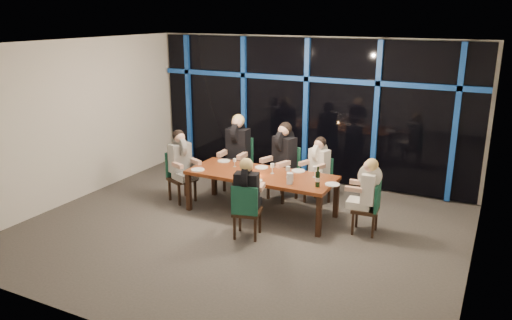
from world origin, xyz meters
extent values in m
plane|color=#514C48|center=(0.00, 0.00, 0.00)|extent=(7.00, 7.00, 0.00)
cube|color=silver|center=(0.00, 3.00, 1.50)|extent=(7.00, 0.04, 3.00)
cube|color=silver|center=(0.00, -3.00, 1.50)|extent=(7.00, 0.04, 3.00)
cube|color=silver|center=(-3.50, 0.00, 1.50)|extent=(0.04, 6.00, 3.00)
cube|color=silver|center=(3.50, 0.00, 1.50)|extent=(0.04, 6.00, 3.00)
cube|color=white|center=(0.00, 0.00, 3.00)|extent=(7.00, 6.00, 0.04)
cube|color=black|center=(0.00, 2.94, 1.50)|extent=(6.86, 0.04, 2.94)
cube|color=#14429C|center=(-2.90, 2.89, 1.50)|extent=(0.10, 0.10, 2.94)
cube|color=#14429C|center=(-1.45, 2.89, 1.50)|extent=(0.10, 0.10, 2.94)
cube|color=#14429C|center=(0.00, 2.89, 1.50)|extent=(0.10, 0.10, 2.94)
cube|color=#14429C|center=(1.45, 2.89, 1.50)|extent=(0.10, 0.10, 2.94)
cube|color=#14429C|center=(2.90, 2.89, 1.50)|extent=(0.10, 0.10, 2.94)
cube|color=#14429C|center=(0.00, 2.89, 2.16)|extent=(6.86, 0.10, 0.10)
cube|color=#FF2D14|center=(1.10, 3.25, 2.15)|extent=(0.60, 0.05, 0.35)
cube|color=brown|center=(0.00, 0.80, 0.72)|extent=(2.60, 1.00, 0.06)
cube|color=#311B10|center=(-1.24, 0.36, 0.34)|extent=(0.08, 0.08, 0.69)
cube|color=#311B10|center=(1.24, 0.36, 0.34)|extent=(0.08, 0.08, 0.69)
cube|color=#311B10|center=(-1.24, 1.24, 0.34)|extent=(0.08, 0.08, 0.69)
cube|color=#311B10|center=(1.24, 1.24, 0.34)|extent=(0.08, 0.08, 0.69)
cube|color=black|center=(-0.98, 1.71, 0.49)|extent=(0.51, 0.51, 0.06)
cube|color=#1B5840|center=(-0.99, 1.92, 0.78)|extent=(0.49, 0.07, 0.54)
cube|color=black|center=(-1.17, 1.51, 0.23)|extent=(0.04, 0.04, 0.45)
cube|color=black|center=(-0.78, 1.52, 0.23)|extent=(0.04, 0.04, 0.45)
cube|color=black|center=(-1.18, 1.90, 0.23)|extent=(0.04, 0.04, 0.45)
cube|color=black|center=(-0.79, 1.91, 0.23)|extent=(0.04, 0.04, 0.45)
cube|color=black|center=(0.04, 1.63, 0.48)|extent=(0.61, 0.61, 0.06)
cube|color=#1B5840|center=(0.11, 1.83, 0.76)|extent=(0.47, 0.21, 0.53)
cube|color=black|center=(-0.20, 1.52, 0.22)|extent=(0.05, 0.05, 0.44)
cube|color=black|center=(0.16, 1.39, 0.22)|extent=(0.05, 0.05, 0.44)
cube|color=black|center=(-0.07, 1.88, 0.22)|extent=(0.05, 0.05, 0.44)
cube|color=black|center=(0.28, 1.75, 0.22)|extent=(0.05, 0.05, 0.44)
cube|color=black|center=(0.71, 1.75, 0.40)|extent=(0.51, 0.51, 0.05)
cube|color=#1B5840|center=(0.76, 1.92, 0.64)|extent=(0.40, 0.17, 0.45)
cube|color=black|center=(0.50, 1.65, 0.19)|extent=(0.05, 0.05, 0.38)
cube|color=black|center=(0.81, 1.55, 0.19)|extent=(0.05, 0.05, 0.38)
cube|color=black|center=(0.60, 1.95, 0.19)|extent=(0.05, 0.05, 0.38)
cube|color=black|center=(0.91, 1.85, 0.19)|extent=(0.05, 0.05, 0.38)
cube|color=black|center=(-1.61, 0.69, 0.44)|extent=(0.57, 0.57, 0.06)
cube|color=#1B5840|center=(-1.79, 0.77, 0.70)|extent=(0.22, 0.42, 0.48)
cube|color=black|center=(-1.52, 0.46, 0.20)|extent=(0.05, 0.05, 0.41)
cube|color=black|center=(-1.38, 0.78, 0.20)|extent=(0.05, 0.05, 0.41)
cube|color=black|center=(-1.84, 0.60, 0.20)|extent=(0.05, 0.05, 0.41)
cube|color=black|center=(-1.70, 0.92, 0.20)|extent=(0.05, 0.05, 0.41)
cube|color=black|center=(1.86, 0.84, 0.40)|extent=(0.43, 0.43, 0.05)
cube|color=#1B5840|center=(2.04, 0.85, 0.64)|extent=(0.08, 0.40, 0.45)
cube|color=black|center=(1.69, 0.98, 0.19)|extent=(0.04, 0.04, 0.37)
cube|color=black|center=(1.71, 0.66, 0.19)|extent=(0.04, 0.04, 0.37)
cube|color=black|center=(2.01, 1.01, 0.19)|extent=(0.04, 0.04, 0.37)
cube|color=black|center=(2.03, 0.69, 0.19)|extent=(0.04, 0.04, 0.37)
cube|color=black|center=(0.22, -0.14, 0.42)|extent=(0.50, 0.50, 0.06)
cube|color=#1B5840|center=(0.27, -0.33, 0.67)|extent=(0.42, 0.14, 0.46)
cube|color=black|center=(0.34, 0.06, 0.19)|extent=(0.04, 0.04, 0.39)
cube|color=black|center=(0.02, -0.02, 0.19)|extent=(0.04, 0.04, 0.39)
cube|color=black|center=(0.42, -0.27, 0.19)|extent=(0.04, 0.04, 0.39)
cube|color=black|center=(0.10, -0.35, 0.19)|extent=(0.04, 0.04, 0.39)
cube|color=black|center=(-0.97, 1.58, 0.60)|extent=(0.41, 0.47, 0.15)
cube|color=black|center=(-0.98, 1.75, 0.95)|extent=(0.44, 0.28, 0.61)
cylinder|color=black|center=(-0.98, 1.75, 1.19)|extent=(0.13, 0.46, 0.45)
sphere|color=tan|center=(-0.98, 1.73, 1.39)|extent=(0.23, 0.23, 0.23)
sphere|color=tan|center=(-0.98, 1.77, 1.42)|extent=(0.25, 0.25, 0.25)
cube|color=tan|center=(-1.19, 1.48, 0.79)|extent=(0.10, 0.33, 0.09)
cube|color=tan|center=(-0.75, 1.50, 0.79)|extent=(0.10, 0.33, 0.09)
cube|color=black|center=(0.00, 1.52, 0.58)|extent=(0.51, 0.55, 0.15)
cube|color=black|center=(0.06, 1.67, 0.93)|extent=(0.48, 0.38, 0.59)
cylinder|color=black|center=(0.06, 1.67, 1.16)|extent=(0.25, 0.45, 0.44)
sphere|color=tan|center=(0.05, 1.65, 1.35)|extent=(0.22, 0.22, 0.22)
sphere|color=black|center=(0.06, 1.69, 1.38)|extent=(0.24, 0.24, 0.24)
cube|color=tan|center=(-0.23, 1.51, 0.79)|extent=(0.19, 0.33, 0.08)
cube|color=tan|center=(0.17, 1.37, 0.79)|extent=(0.19, 0.33, 0.08)
cube|color=white|center=(0.67, 1.65, 0.49)|extent=(0.42, 0.46, 0.13)
cube|color=white|center=(0.72, 1.78, 0.79)|extent=(0.41, 0.32, 0.50)
cylinder|color=white|center=(0.72, 1.78, 0.98)|extent=(0.20, 0.38, 0.38)
sphere|color=tan|center=(0.71, 1.77, 1.14)|extent=(0.19, 0.19, 0.19)
sphere|color=black|center=(0.72, 1.80, 1.17)|extent=(0.21, 0.21, 0.21)
cube|color=tan|center=(0.48, 1.64, 0.79)|extent=(0.15, 0.28, 0.07)
cube|color=tan|center=(0.82, 1.52, 0.79)|extent=(0.15, 0.28, 0.07)
cube|color=black|center=(-1.51, 0.65, 0.53)|extent=(0.51, 0.48, 0.14)
cube|color=black|center=(-1.65, 0.71, 0.85)|extent=(0.37, 0.45, 0.54)
cylinder|color=black|center=(-1.65, 0.71, 1.07)|extent=(0.41, 0.25, 0.41)
sphere|color=tan|center=(-1.63, 0.70, 1.24)|extent=(0.20, 0.20, 0.20)
sphere|color=black|center=(-1.67, 0.72, 1.27)|extent=(0.22, 0.22, 0.22)
cube|color=tan|center=(-1.51, 0.44, 0.79)|extent=(0.30, 0.19, 0.08)
cube|color=tan|center=(-1.36, 0.79, 0.79)|extent=(0.30, 0.19, 0.08)
cube|color=white|center=(1.75, 0.83, 0.49)|extent=(0.40, 0.35, 0.12)
cube|color=white|center=(1.89, 0.84, 0.78)|extent=(0.24, 0.37, 0.50)
cylinder|color=white|center=(1.89, 0.84, 0.98)|extent=(0.38, 0.12, 0.37)
sphere|color=tan|center=(1.88, 0.84, 1.14)|extent=(0.19, 0.19, 0.19)
sphere|color=tan|center=(1.91, 0.84, 1.17)|extent=(0.20, 0.20, 0.20)
cube|color=tan|center=(1.67, 1.00, 0.79)|extent=(0.27, 0.09, 0.07)
cube|color=tan|center=(1.70, 0.64, 0.79)|extent=(0.27, 0.09, 0.07)
cube|color=black|center=(0.20, -0.04, 0.51)|extent=(0.42, 0.46, 0.13)
cube|color=black|center=(0.23, -0.18, 0.82)|extent=(0.41, 0.30, 0.52)
cylinder|color=black|center=(0.23, -0.18, 1.02)|extent=(0.18, 0.40, 0.39)
sphere|color=tan|center=(0.23, -0.16, 1.19)|extent=(0.19, 0.19, 0.19)
sphere|color=tan|center=(0.24, -0.20, 1.22)|extent=(0.21, 0.21, 0.21)
cube|color=tan|center=(0.36, 0.08, 0.79)|extent=(0.14, 0.29, 0.07)
cube|color=tan|center=(0.00, -0.01, 0.79)|extent=(0.14, 0.29, 0.07)
cylinder|color=white|center=(-0.96, 1.15, 0.76)|extent=(0.24, 0.24, 0.01)
cylinder|color=white|center=(-0.15, 1.11, 0.76)|extent=(0.24, 0.24, 0.01)
cylinder|color=white|center=(0.53, 1.22, 0.76)|extent=(0.24, 0.24, 0.01)
cylinder|color=white|center=(-1.10, 0.47, 0.76)|extent=(0.24, 0.24, 0.01)
cylinder|color=white|center=(1.28, 0.79, 0.76)|extent=(0.24, 0.24, 0.01)
cylinder|color=white|center=(0.09, 0.40, 0.76)|extent=(0.24, 0.24, 0.01)
cylinder|color=black|center=(1.11, 0.60, 0.87)|extent=(0.07, 0.07, 0.24)
cylinder|color=black|center=(1.11, 0.60, 1.04)|extent=(0.03, 0.03, 0.09)
cylinder|color=silver|center=(1.11, 0.60, 0.87)|extent=(0.08, 0.08, 0.07)
cylinder|color=silver|center=(0.66, 0.52, 0.84)|extent=(0.10, 0.10, 0.19)
cylinder|color=silver|center=(0.72, 0.52, 0.86)|extent=(0.01, 0.01, 0.13)
cylinder|color=#FFA04C|center=(-0.02, 0.65, 0.76)|extent=(0.05, 0.05, 0.03)
cylinder|color=white|center=(-0.27, 0.66, 0.75)|extent=(0.07, 0.07, 0.01)
cylinder|color=white|center=(-0.27, 0.66, 0.81)|extent=(0.01, 0.01, 0.10)
cylinder|color=white|center=(-0.27, 0.66, 0.90)|extent=(0.07, 0.07, 0.07)
cylinder|color=white|center=(0.17, 0.89, 0.75)|extent=(0.07, 0.07, 0.01)
cylinder|color=white|center=(0.17, 0.89, 0.81)|extent=(0.01, 0.01, 0.10)
cylinder|color=white|center=(0.17, 0.89, 0.90)|extent=(0.07, 0.07, 0.07)
cylinder|color=white|center=(0.49, 0.83, 0.75)|extent=(0.07, 0.07, 0.01)
cylinder|color=white|center=(0.49, 0.83, 0.81)|extent=(0.01, 0.01, 0.11)
cylinder|color=white|center=(0.49, 0.83, 0.90)|extent=(0.07, 0.07, 0.08)
cylinder|color=white|center=(-0.61, 0.94, 0.75)|extent=(0.06, 0.06, 0.01)
cylinder|color=white|center=(-0.61, 0.94, 0.80)|extent=(0.01, 0.01, 0.09)
cylinder|color=white|center=(-0.61, 0.94, 0.87)|extent=(0.06, 0.06, 0.06)
cylinder|color=white|center=(0.91, 1.03, 0.75)|extent=(0.07, 0.07, 0.01)
cylinder|color=white|center=(0.91, 1.03, 0.81)|extent=(0.01, 0.01, 0.11)
cylinder|color=white|center=(0.91, 1.03, 0.90)|extent=(0.07, 0.07, 0.08)
camera|label=1|loc=(3.65, -6.63, 3.46)|focal=35.00mm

